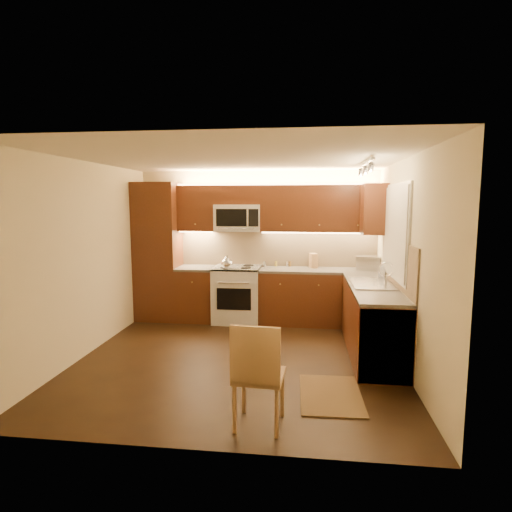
# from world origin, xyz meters

# --- Properties ---
(floor) EXTENTS (4.00, 4.00, 0.01)m
(floor) POSITION_xyz_m (0.00, 0.00, 0.00)
(floor) COLOR black
(floor) RESTS_ON ground
(ceiling) EXTENTS (4.00, 4.00, 0.01)m
(ceiling) POSITION_xyz_m (0.00, 0.00, 2.50)
(ceiling) COLOR beige
(ceiling) RESTS_ON ground
(wall_back) EXTENTS (4.00, 0.01, 2.50)m
(wall_back) POSITION_xyz_m (0.00, 2.00, 1.25)
(wall_back) COLOR beige
(wall_back) RESTS_ON ground
(wall_front) EXTENTS (4.00, 0.01, 2.50)m
(wall_front) POSITION_xyz_m (0.00, -2.00, 1.25)
(wall_front) COLOR beige
(wall_front) RESTS_ON ground
(wall_left) EXTENTS (0.01, 4.00, 2.50)m
(wall_left) POSITION_xyz_m (-2.00, 0.00, 1.25)
(wall_left) COLOR beige
(wall_left) RESTS_ON ground
(wall_right) EXTENTS (0.01, 4.00, 2.50)m
(wall_right) POSITION_xyz_m (2.00, 0.00, 1.25)
(wall_right) COLOR beige
(wall_right) RESTS_ON ground
(pantry) EXTENTS (0.70, 0.60, 2.30)m
(pantry) POSITION_xyz_m (-1.65, 1.70, 1.15)
(pantry) COLOR #40200D
(pantry) RESTS_ON floor
(base_cab_back_left) EXTENTS (0.62, 0.60, 0.86)m
(base_cab_back_left) POSITION_xyz_m (-0.99, 1.70, 0.43)
(base_cab_back_left) COLOR #40200D
(base_cab_back_left) RESTS_ON floor
(counter_back_left) EXTENTS (0.62, 0.60, 0.04)m
(counter_back_left) POSITION_xyz_m (-0.99, 1.70, 0.88)
(counter_back_left) COLOR #393634
(counter_back_left) RESTS_ON base_cab_back_left
(base_cab_back_right) EXTENTS (1.92, 0.60, 0.86)m
(base_cab_back_right) POSITION_xyz_m (1.04, 1.70, 0.43)
(base_cab_back_right) COLOR #40200D
(base_cab_back_right) RESTS_ON floor
(counter_back_right) EXTENTS (1.92, 0.60, 0.04)m
(counter_back_right) POSITION_xyz_m (1.04, 1.70, 0.88)
(counter_back_right) COLOR #393634
(counter_back_right) RESTS_ON base_cab_back_right
(base_cab_right) EXTENTS (0.60, 2.00, 0.86)m
(base_cab_right) POSITION_xyz_m (1.70, 0.40, 0.43)
(base_cab_right) COLOR #40200D
(base_cab_right) RESTS_ON floor
(counter_right) EXTENTS (0.60, 2.00, 0.04)m
(counter_right) POSITION_xyz_m (1.70, 0.40, 0.88)
(counter_right) COLOR #393634
(counter_right) RESTS_ON base_cab_right
(dishwasher) EXTENTS (0.58, 0.60, 0.84)m
(dishwasher) POSITION_xyz_m (1.70, -0.30, 0.43)
(dishwasher) COLOR silver
(dishwasher) RESTS_ON floor
(backsplash_back) EXTENTS (3.30, 0.02, 0.60)m
(backsplash_back) POSITION_xyz_m (0.35, 1.99, 1.20)
(backsplash_back) COLOR tan
(backsplash_back) RESTS_ON wall_back
(backsplash_right) EXTENTS (0.02, 2.00, 0.60)m
(backsplash_right) POSITION_xyz_m (1.99, 0.40, 1.20)
(backsplash_right) COLOR tan
(backsplash_right) RESTS_ON wall_right
(upper_cab_back_left) EXTENTS (0.62, 0.35, 0.75)m
(upper_cab_back_left) POSITION_xyz_m (-0.99, 1.82, 1.88)
(upper_cab_back_left) COLOR #40200D
(upper_cab_back_left) RESTS_ON wall_back
(upper_cab_back_right) EXTENTS (1.92, 0.35, 0.75)m
(upper_cab_back_right) POSITION_xyz_m (1.04, 1.82, 1.88)
(upper_cab_back_right) COLOR #40200D
(upper_cab_back_right) RESTS_ON wall_back
(upper_cab_bridge) EXTENTS (0.76, 0.35, 0.31)m
(upper_cab_bridge) POSITION_xyz_m (-0.30, 1.82, 2.09)
(upper_cab_bridge) COLOR #40200D
(upper_cab_bridge) RESTS_ON wall_back
(upper_cab_right_corner) EXTENTS (0.35, 0.50, 0.75)m
(upper_cab_right_corner) POSITION_xyz_m (1.82, 1.40, 1.88)
(upper_cab_right_corner) COLOR #40200D
(upper_cab_right_corner) RESTS_ON wall_right
(stove) EXTENTS (0.76, 0.65, 0.92)m
(stove) POSITION_xyz_m (-0.30, 1.68, 0.46)
(stove) COLOR silver
(stove) RESTS_ON floor
(microwave) EXTENTS (0.76, 0.38, 0.44)m
(microwave) POSITION_xyz_m (-0.30, 1.81, 1.72)
(microwave) COLOR silver
(microwave) RESTS_ON wall_back
(window_frame) EXTENTS (0.03, 1.44, 1.24)m
(window_frame) POSITION_xyz_m (1.99, 0.55, 1.60)
(window_frame) COLOR silver
(window_frame) RESTS_ON wall_right
(window_blinds) EXTENTS (0.02, 1.36, 1.16)m
(window_blinds) POSITION_xyz_m (1.97, 0.55, 1.60)
(window_blinds) COLOR silver
(window_blinds) RESTS_ON wall_right
(sink) EXTENTS (0.52, 0.86, 0.15)m
(sink) POSITION_xyz_m (1.70, 0.55, 0.98)
(sink) COLOR silver
(sink) RESTS_ON counter_right
(faucet) EXTENTS (0.20, 0.04, 0.30)m
(faucet) POSITION_xyz_m (1.88, 0.55, 1.05)
(faucet) COLOR silver
(faucet) RESTS_ON counter_right
(track_light_bar) EXTENTS (0.04, 1.20, 0.03)m
(track_light_bar) POSITION_xyz_m (1.55, 0.40, 2.46)
(track_light_bar) COLOR silver
(track_light_bar) RESTS_ON ceiling
(kettle) EXTENTS (0.23, 0.23, 0.23)m
(kettle) POSITION_xyz_m (-0.42, 1.45, 1.03)
(kettle) COLOR silver
(kettle) RESTS_ON stove
(toaster_oven) EXTENTS (0.41, 0.34, 0.22)m
(toaster_oven) POSITION_xyz_m (1.82, 1.76, 1.01)
(toaster_oven) COLOR silver
(toaster_oven) RESTS_ON counter_back_right
(knife_block) EXTENTS (0.15, 0.20, 0.24)m
(knife_block) POSITION_xyz_m (0.95, 1.85, 1.02)
(knife_block) COLOR #A27D49
(knife_block) RESTS_ON counter_back_right
(spice_jar_a) EXTENTS (0.05, 0.05, 0.10)m
(spice_jar_a) POSITION_xyz_m (0.14, 1.83, 0.95)
(spice_jar_a) COLOR silver
(spice_jar_a) RESTS_ON counter_back_right
(spice_jar_b) EXTENTS (0.05, 0.05, 0.09)m
(spice_jar_b) POSITION_xyz_m (0.56, 1.94, 0.94)
(spice_jar_b) COLOR brown
(spice_jar_b) RESTS_ON counter_back_right
(spice_jar_c) EXTENTS (0.06, 0.06, 0.09)m
(spice_jar_c) POSITION_xyz_m (0.52, 1.94, 0.94)
(spice_jar_c) COLOR silver
(spice_jar_c) RESTS_ON counter_back_right
(spice_jar_d) EXTENTS (0.05, 0.05, 0.09)m
(spice_jar_d) POSITION_xyz_m (0.32, 1.94, 0.94)
(spice_jar_d) COLOR #AC9533
(spice_jar_d) RESTS_ON counter_back_right
(soap_bottle) EXTENTS (0.12, 0.12, 0.21)m
(soap_bottle) POSITION_xyz_m (1.93, 1.12, 1.01)
(soap_bottle) COLOR silver
(soap_bottle) RESTS_ON counter_right
(rug) EXTENTS (0.65, 0.95, 0.01)m
(rug) POSITION_xyz_m (1.10, -0.90, 0.01)
(rug) COLOR black
(rug) RESTS_ON floor
(dining_chair) EXTENTS (0.45, 0.45, 0.96)m
(dining_chair) POSITION_xyz_m (0.43, -1.55, 0.48)
(dining_chair) COLOR #A27D49
(dining_chair) RESTS_ON floor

